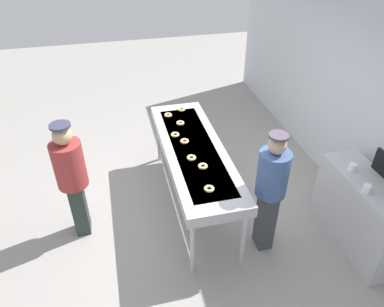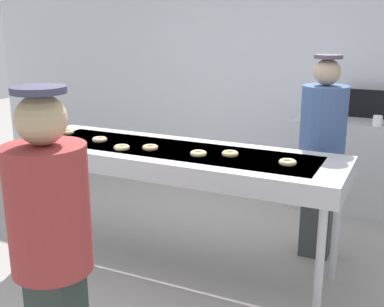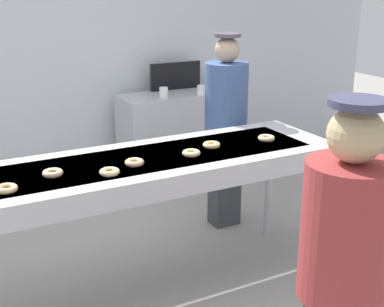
{
  "view_description": "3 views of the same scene",
  "coord_description": "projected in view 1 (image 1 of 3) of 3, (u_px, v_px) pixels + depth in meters",
  "views": [
    {
      "loc": [
        3.89,
        -0.97,
        3.67
      ],
      "look_at": [
        0.14,
        -0.06,
        0.98
      ],
      "focal_mm": 33.77,
      "sensor_mm": 36.0,
      "label": 1
    },
    {
      "loc": [
        1.64,
        -3.14,
        1.92
      ],
      "look_at": [
        0.24,
        -0.18,
        1.01
      ],
      "focal_mm": 45.04,
      "sensor_mm": 36.0,
      "label": 2
    },
    {
      "loc": [
        -1.3,
        -3.02,
        2.08
      ],
      "look_at": [
        0.26,
        -0.08,
        0.99
      ],
      "focal_mm": 49.56,
      "sensor_mm": 36.0,
      "label": 3
    }
  ],
  "objects": [
    {
      "name": "plain_donut_0",
      "position": [
        180.0,
        123.0,
        5.33
      ],
      "size": [
        0.16,
        0.16,
        0.04
      ],
      "primitive_type": "torus",
      "rotation": [
        0.0,
        0.0,
        0.46
      ],
      "color": "beige",
      "rests_on": "fryer_conveyor"
    },
    {
      "name": "paper_cup_1",
      "position": [
        367.0,
        188.0,
        4.1
      ],
      "size": [
        0.09,
        0.09,
        0.1
      ],
      "primitive_type": "cylinder",
      "color": "white",
      "rests_on": "prep_counter"
    },
    {
      "name": "ground_plane",
      "position": [
        194.0,
        202.0,
        5.39
      ],
      "size": [
        16.0,
        16.0,
        0.0
      ],
      "primitive_type": "plane",
      "color": "#9E9993"
    },
    {
      "name": "paper_cup_0",
      "position": [
        352.0,
        167.0,
        4.43
      ],
      "size": [
        0.09,
        0.09,
        0.1
      ],
      "primitive_type": "cylinder",
      "color": "white",
      "rests_on": "prep_counter"
    },
    {
      "name": "plain_donut_5",
      "position": [
        202.0,
        166.0,
        4.46
      ],
      "size": [
        0.13,
        0.13,
        0.04
      ],
      "primitive_type": "torus",
      "rotation": [
        0.0,
        0.0,
        1.61
      ],
      "color": "#F2D484",
      "rests_on": "fryer_conveyor"
    },
    {
      "name": "plain_donut_2",
      "position": [
        175.0,
        135.0,
        5.06
      ],
      "size": [
        0.16,
        0.16,
        0.04
      ],
      "primitive_type": "torus",
      "rotation": [
        0.0,
        0.0,
        2.76
      ],
      "color": "beige",
      "rests_on": "fryer_conveyor"
    },
    {
      "name": "plain_donut_4",
      "position": [
        168.0,
        115.0,
        5.54
      ],
      "size": [
        0.14,
        0.14,
        0.04
      ],
      "primitive_type": "torus",
      "rotation": [
        0.0,
        0.0,
        1.35
      ],
      "color": "#F2CA8E",
      "rests_on": "fryer_conveyor"
    },
    {
      "name": "plain_donut_3",
      "position": [
        184.0,
        141.0,
        4.93
      ],
      "size": [
        0.16,
        0.16,
        0.04
      ],
      "primitive_type": "torus",
      "rotation": [
        0.0,
        0.0,
        2.78
      ],
      "color": "#F8C48B",
      "rests_on": "fryer_conveyor"
    },
    {
      "name": "fryer_conveyor",
      "position": [
        194.0,
        152.0,
        4.88
      ],
      "size": [
        2.59,
        0.79,
        0.98
      ],
      "color": "#B7BABF",
      "rests_on": "ground"
    },
    {
      "name": "plain_donut_6",
      "position": [
        209.0,
        189.0,
        4.11
      ],
      "size": [
        0.13,
        0.13,
        0.04
      ],
      "primitive_type": "torus",
      "rotation": [
        0.0,
        0.0,
        3.07
      ],
      "color": "beige",
      "rests_on": "fryer_conveyor"
    },
    {
      "name": "customer_waiting",
      "position": [
        71.0,
        174.0,
        4.39
      ],
      "size": [
        0.37,
        0.37,
        1.65
      ],
      "rotation": [
        0.0,
        0.0,
        -0.16
      ],
      "color": "#26322D",
      "rests_on": "ground"
    },
    {
      "name": "prep_counter",
      "position": [
        362.0,
        213.0,
        4.52
      ],
      "size": [
        1.38,
        0.51,
        0.95
      ],
      "primitive_type": "cube",
      "color": "#B7BABF",
      "rests_on": "ground"
    },
    {
      "name": "plain_donut_7",
      "position": [
        191.0,
        158.0,
        4.61
      ],
      "size": [
        0.17,
        0.17,
        0.04
      ],
      "primitive_type": "torus",
      "rotation": [
        0.0,
        0.0,
        0.77
      ],
      "color": "beige",
      "rests_on": "fryer_conveyor"
    },
    {
      "name": "plain_donut_1",
      "position": [
        181.0,
        109.0,
        5.69
      ],
      "size": [
        0.16,
        0.16,
        0.04
      ],
      "primitive_type": "torus",
      "rotation": [
        0.0,
        0.0,
        1.94
      ],
      "color": "#ECC784",
      "rests_on": "fryer_conveyor"
    },
    {
      "name": "back_wall",
      "position": [
        358.0,
        92.0,
        4.97
      ],
      "size": [
        8.0,
        0.12,
        3.07
      ],
      "primitive_type": "cube",
      "color": "silver",
      "rests_on": "ground"
    },
    {
      "name": "worker_baker",
      "position": [
        271.0,
        186.0,
        4.18
      ],
      "size": [
        0.36,
        0.36,
        1.67
      ],
      "rotation": [
        0.0,
        0.0,
        3.02
      ],
      "color": "#3A3F42",
      "rests_on": "ground"
    }
  ]
}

